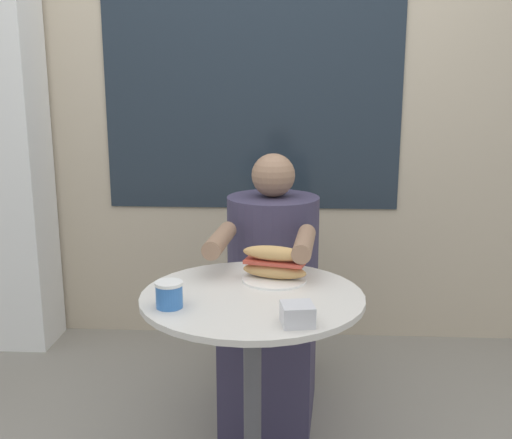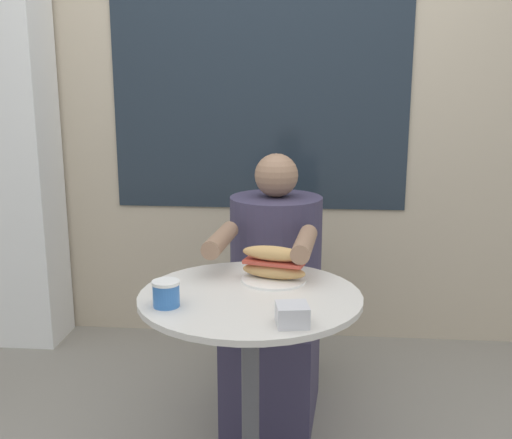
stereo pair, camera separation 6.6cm
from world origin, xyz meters
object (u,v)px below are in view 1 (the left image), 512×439
Objects in this scene: cafe_table at (252,351)px; seated_diner at (271,307)px; diner_chair at (276,273)px; sandwich_on_plate at (274,266)px; drink_cup at (169,294)px.

seated_diner reaches higher than cafe_table.
sandwich_on_plate is at bearing 95.93° from diner_chair.
sandwich_on_plate reaches higher than cafe_table.
seated_diner is at bearing 67.36° from drink_cup.
drink_cup is at bearing -151.79° from cafe_table.
diner_chair is 3.69× the size of sandwich_on_plate.
sandwich_on_plate is (0.07, 0.14, 0.25)m from cafe_table.
cafe_table is 0.30m from sandwich_on_plate.
diner_chair reaches higher than sandwich_on_plate.
diner_chair is 10.16× the size of drink_cup.
diner_chair is at bearing 90.74° from sandwich_on_plate.
cafe_table is at bearing -115.34° from sandwich_on_plate.
drink_cup is (-0.30, -1.05, 0.26)m from diner_chair.
drink_cup is (-0.25, -0.13, 0.24)m from cafe_table.
drink_cup is at bearing 72.55° from seated_diner.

